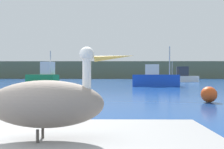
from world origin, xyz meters
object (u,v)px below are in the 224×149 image
fishing_boat_green (44,76)px  fishing_boat_blue (155,79)px  mooring_buoy (209,94)px  fishing_boat_white (182,77)px  pelican (47,103)px

fishing_boat_green → fishing_boat_blue: bearing=0.6°
fishing_boat_green → mooring_buoy: size_ratio=6.22×
fishing_boat_green → fishing_boat_white: 24.90m
pelican → mooring_buoy: bearing=58.7°
fishing_boat_blue → mooring_buoy: (-0.07, -15.41, -0.48)m
fishing_boat_blue → pelican: bearing=-94.2°
pelican → fishing_boat_green: bearing=105.8°
mooring_buoy → fishing_boat_white: bearing=76.2°
fishing_boat_blue → fishing_boat_white: size_ratio=0.89×
fishing_boat_white → mooring_buoy: fishing_boat_white is taller
fishing_boat_blue → fishing_boat_white: bearing=72.9°
pelican → fishing_boat_white: size_ratio=0.25×
fishing_boat_green → fishing_boat_white: fishing_boat_green is taller
fishing_boat_green → fishing_boat_white: (22.09, 11.48, -0.12)m
fishing_boat_blue → mooring_buoy: size_ratio=7.01×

